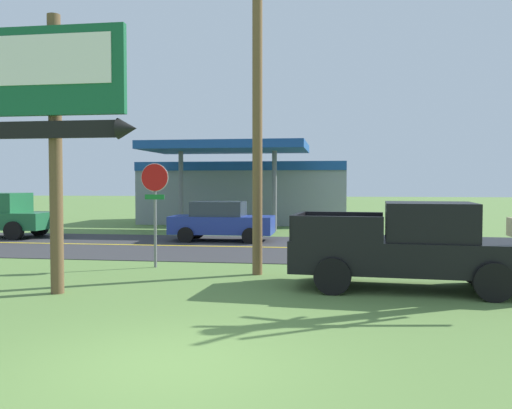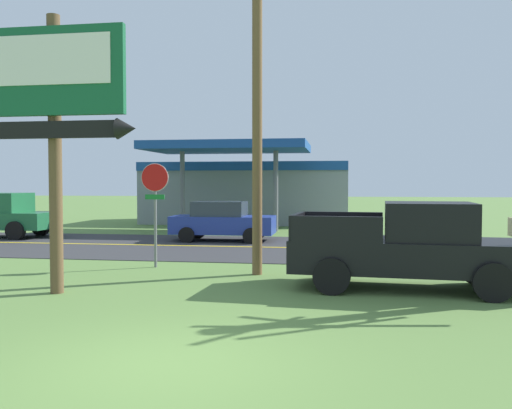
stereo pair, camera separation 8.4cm
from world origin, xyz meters
TOP-DOWN VIEW (x-y plane):
  - ground_plane at (0.00, 0.00)m, footprint 180.00×180.00m
  - road_asphalt at (0.00, 13.00)m, footprint 140.00×8.00m
  - road_centre_line at (0.00, 13.00)m, footprint 126.00×0.20m
  - motel_sign at (-3.71, 4.00)m, footprint 3.56×0.54m
  - stop_sign at (-2.88, 7.92)m, footprint 0.80×0.08m
  - utility_pole at (0.16, 7.18)m, footprint 1.74×0.26m
  - gas_station at (-3.25, 25.62)m, footprint 12.00×11.50m
  - pickup_black_parked_on_lawn at (3.87, 5.73)m, footprint 5.33×2.53m
  - car_blue_mid_lane at (-2.48, 15.00)m, footprint 4.20×2.00m

SIDE VIEW (x-z plane):
  - ground_plane at x=0.00m, z-range 0.00..0.00m
  - road_asphalt at x=0.00m, z-range 0.00..0.02m
  - road_centre_line at x=0.00m, z-range 0.02..0.03m
  - car_blue_mid_lane at x=-2.48m, z-range 0.01..1.65m
  - pickup_black_parked_on_lawn at x=3.87m, z-range -0.02..1.94m
  - gas_station at x=-3.25m, z-range -0.26..4.14m
  - stop_sign at x=-2.88m, z-range 0.55..3.50m
  - motel_sign at x=-3.71m, z-range 1.16..7.14m
  - utility_pole at x=0.16m, z-range 0.29..10.00m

